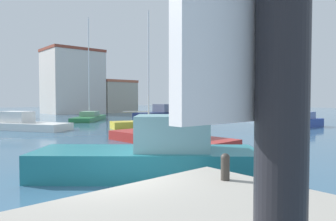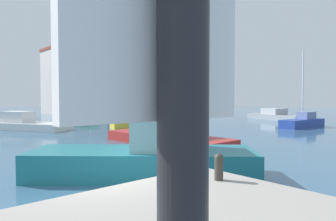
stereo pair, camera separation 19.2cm
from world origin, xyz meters
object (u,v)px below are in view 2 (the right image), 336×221
at_px(motorboat_white_distant_north, 21,124).
at_px(sailboat_blue_center_channel, 303,122).
at_px(motorboat_red_far_right, 169,137).
at_px(motorboat_teal_mid_harbor, 149,156).
at_px(motorboat_grey_distant_east, 276,116).
at_px(sailboat_yellow_near_pier, 150,122).
at_px(motorboat_navy_outer_mooring, 160,113).
at_px(mooring_bollard, 219,166).
at_px(sailboat_green_behind_lamppost, 90,117).

height_order(motorboat_white_distant_north, sailboat_blue_center_channel, sailboat_blue_center_channel).
height_order(motorboat_red_far_right, motorboat_white_distant_north, motorboat_white_distant_north).
height_order(sailboat_blue_center_channel, motorboat_teal_mid_harbor, sailboat_blue_center_channel).
relative_size(motorboat_grey_distant_east, motorboat_teal_mid_harbor, 1.24).
xyz_separation_m(sailboat_yellow_near_pier, motorboat_navy_outer_mooring, (11.06, 11.74, 0.10)).
bearing_deg(mooring_bollard, sailboat_blue_center_channel, 21.15).
xyz_separation_m(motorboat_navy_outer_mooring, motorboat_red_far_right, (-16.91, -21.23, -0.16)).
bearing_deg(sailboat_green_behind_lamppost, motorboat_grey_distant_east, -38.19).
relative_size(motorboat_navy_outer_mooring, sailboat_blue_center_channel, 1.20).
xyz_separation_m(sailboat_yellow_near_pier, sailboat_green_behind_lamppost, (0.25, 12.71, -0.05)).
height_order(motorboat_navy_outer_mooring, motorboat_teal_mid_harbor, motorboat_teal_mid_harbor).
bearing_deg(motorboat_navy_outer_mooring, sailboat_blue_center_channel, -89.68).
relative_size(sailboat_green_behind_lamppost, motorboat_grey_distant_east, 1.41).
bearing_deg(sailboat_yellow_near_pier, sailboat_blue_center_channel, -40.25).
relative_size(sailboat_blue_center_channel, motorboat_teal_mid_harbor, 0.99).
height_order(mooring_bollard, sailboat_green_behind_lamppost, sailboat_green_behind_lamppost).
bearing_deg(motorboat_teal_mid_harbor, sailboat_green_behind_lamppost, 67.20).
distance_m(motorboat_white_distant_north, sailboat_green_behind_lamppost, 11.94).
xyz_separation_m(motorboat_red_far_right, sailboat_blue_center_channel, (17.03, 0.02, 0.09)).
bearing_deg(motorboat_teal_mid_harbor, sailboat_yellow_near_pier, 52.39).
relative_size(motorboat_red_far_right, motorboat_teal_mid_harbor, 1.20).
bearing_deg(motorboat_navy_outer_mooring, mooring_bollard, -127.61).
bearing_deg(motorboat_red_far_right, motorboat_navy_outer_mooring, 51.46).
relative_size(motorboat_navy_outer_mooring, motorboat_teal_mid_harbor, 1.19).
height_order(mooring_bollard, motorboat_navy_outer_mooring, motorboat_navy_outer_mooring).
relative_size(mooring_bollard, sailboat_blue_center_channel, 0.08).
bearing_deg(motorboat_navy_outer_mooring, sailboat_yellow_near_pier, -133.29).
distance_m(mooring_bollard, sailboat_yellow_near_pier, 22.23).
relative_size(motorboat_red_far_right, motorboat_white_distant_north, 0.98).
xyz_separation_m(motorboat_navy_outer_mooring, motorboat_grey_distant_east, (8.08, -13.89, -0.09)).
bearing_deg(sailboat_blue_center_channel, motorboat_grey_distant_east, 42.61).
bearing_deg(motorboat_navy_outer_mooring, sailboat_green_behind_lamppost, 174.89).
relative_size(sailboat_blue_center_channel, motorboat_grey_distant_east, 0.80).
relative_size(sailboat_yellow_near_pier, motorboat_navy_outer_mooring, 1.25).
relative_size(mooring_bollard, sailboat_yellow_near_pier, 0.06).
xyz_separation_m(motorboat_red_far_right, motorboat_white_distant_north, (-3.85, 15.61, 0.04)).
bearing_deg(sailboat_blue_center_channel, motorboat_teal_mid_harbor, -167.22).
relative_size(motorboat_white_distant_north, motorboat_grey_distant_east, 0.99).
xyz_separation_m(mooring_bollard, motorboat_grey_distant_east, (31.40, 16.39, -0.67)).
xyz_separation_m(sailboat_blue_center_channel, motorboat_grey_distant_east, (7.96, 7.32, -0.02)).
height_order(mooring_bollard, sailboat_blue_center_channel, sailboat_blue_center_channel).
bearing_deg(motorboat_red_far_right, motorboat_teal_mid_harbor, -136.67).
relative_size(sailboat_yellow_near_pier, motorboat_teal_mid_harbor, 1.49).
distance_m(mooring_bollard, motorboat_teal_mid_harbor, 4.15).
bearing_deg(motorboat_red_far_right, motorboat_white_distant_north, 103.87).
relative_size(sailboat_yellow_near_pier, sailboat_blue_center_channel, 1.50).
bearing_deg(motorboat_teal_mid_harbor, sailboat_blue_center_channel, 12.78).
xyz_separation_m(sailboat_blue_center_channel, motorboat_teal_mid_harbor, (-22.39, -5.08, 0.18)).
bearing_deg(motorboat_grey_distant_east, mooring_bollard, -152.44).
height_order(sailboat_yellow_near_pier, motorboat_teal_mid_harbor, sailboat_yellow_near_pier).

